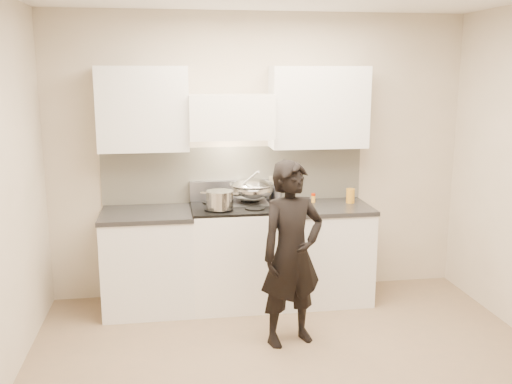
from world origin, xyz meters
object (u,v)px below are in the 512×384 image
(counter_right, at_px, (320,252))
(person, at_px, (292,254))
(utensil_crock, at_px, (276,193))
(wok, at_px, (251,189))
(stove, at_px, (233,255))

(counter_right, relative_size, person, 0.62)
(counter_right, height_order, utensil_crock, utensil_crock)
(utensil_crock, relative_size, person, 0.18)
(wok, xyz_separation_m, utensil_crock, (0.26, 0.12, -0.07))
(counter_right, xyz_separation_m, person, (-0.46, -0.86, 0.28))
(stove, relative_size, utensil_crock, 3.52)
(stove, distance_m, counter_right, 0.83)
(stove, distance_m, utensil_crock, 0.73)
(wok, distance_m, utensil_crock, 0.30)
(counter_right, bearing_deg, utensil_crock, 148.32)
(wok, bearing_deg, person, -79.37)
(utensil_crock, bearing_deg, stove, -152.46)
(stove, xyz_separation_m, wok, (0.19, 0.11, 0.60))
(counter_right, distance_m, utensil_crock, 0.70)
(utensil_crock, bearing_deg, wok, -154.51)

